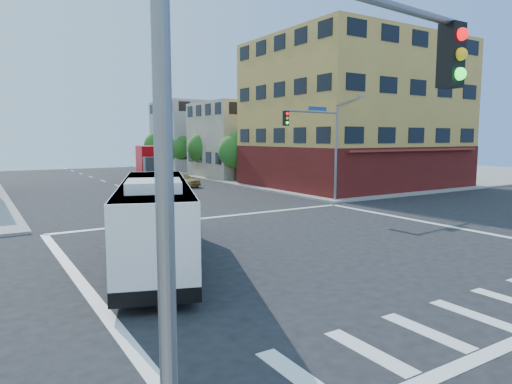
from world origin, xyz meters
TOP-DOWN VIEW (x-y plane):
  - ground at (0.00, 0.00)m, footprint 120.00×120.00m
  - sidewalk_ne at (35.00, 35.00)m, footprint 50.00×50.00m
  - corner_building_ne at (19.99, 18.48)m, footprint 18.10×15.44m
  - building_east_near at (16.98, 33.98)m, footprint 12.06×10.06m
  - building_east_far at (16.98, 47.98)m, footprint 12.06×10.06m
  - signal_mast_ne at (9.08, 10.62)m, footprint 7.91×1.13m
  - signal_mast_sw at (-9.08, -10.64)m, footprint 7.91×1.01m
  - street_tree_a at (11.90, 27.92)m, footprint 3.60×3.60m
  - street_tree_b at (11.90, 35.92)m, footprint 3.80×3.80m
  - street_tree_c at (11.90, 43.92)m, footprint 3.40×3.40m
  - street_tree_d at (11.90, 51.92)m, footprint 4.00×4.00m
  - transit_bus at (-6.42, 1.92)m, footprint 6.27×11.77m
  - box_truck at (4.78, 34.47)m, footprint 4.07×8.92m
  - parked_car at (5.17, 26.75)m, footprint 2.94×4.28m

SIDE VIEW (x-z plane):
  - ground at x=0.00m, z-range 0.00..0.00m
  - sidewalk_ne at x=35.00m, z-range 0.00..0.15m
  - parked_car at x=5.17m, z-range 0.00..1.35m
  - transit_bus at x=-6.42m, z-range -0.04..3.40m
  - box_truck at x=4.78m, z-range -0.06..3.81m
  - street_tree_c at x=11.90m, z-range 0.82..6.11m
  - street_tree_a at x=11.90m, z-range 0.83..6.35m
  - street_tree_b at x=11.90m, z-range 0.85..6.65m
  - street_tree_d at x=11.90m, z-range 0.87..6.90m
  - building_east_near at x=16.98m, z-range 0.01..9.01m
  - signal_mast_ne at x=9.08m, z-range 0.95..9.02m
  - signal_mast_sw at x=-9.08m, z-range 0.95..9.02m
  - building_east_far at x=16.98m, z-range 0.01..10.01m
  - corner_building_ne at x=19.99m, z-range -1.11..12.89m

